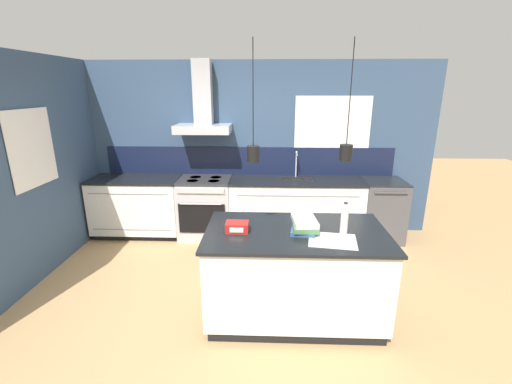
% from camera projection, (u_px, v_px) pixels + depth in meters
% --- Properties ---
extents(ground_plane, '(16.00, 16.00, 0.00)m').
position_uv_depth(ground_plane, '(239.00, 300.00, 3.72)').
color(ground_plane, tan).
rests_on(ground_plane, ground).
extents(wall_back, '(5.60, 2.36, 2.60)m').
position_uv_depth(wall_back, '(247.00, 146.00, 5.24)').
color(wall_back, '#354C6B').
rests_on(wall_back, ground_plane).
extents(wall_left, '(0.08, 3.80, 2.60)m').
position_uv_depth(wall_left, '(41.00, 167.00, 4.09)').
color(wall_left, '#354C6B').
rests_on(wall_left, ground_plane).
extents(counter_run_left, '(1.34, 0.64, 0.91)m').
position_uv_depth(counter_run_left, '(138.00, 206.00, 5.26)').
color(counter_run_left, black).
rests_on(counter_run_left, ground_plane).
extents(counter_run_sink, '(1.97, 0.64, 1.31)m').
position_uv_depth(counter_run_sink, '(296.00, 208.00, 5.18)').
color(counter_run_sink, black).
rests_on(counter_run_sink, ground_plane).
extents(oven_range, '(0.78, 0.66, 0.91)m').
position_uv_depth(oven_range, '(206.00, 208.00, 5.22)').
color(oven_range, '#B5B5BA').
rests_on(oven_range, ground_plane).
extents(dishwasher, '(0.60, 0.65, 0.91)m').
position_uv_depth(dishwasher, '(381.00, 210.00, 5.13)').
color(dishwasher, '#4C4C51').
rests_on(dishwasher, ground_plane).
extents(kitchen_island, '(1.72, 0.98, 0.91)m').
position_uv_depth(kitchen_island, '(295.00, 273.00, 3.38)').
color(kitchen_island, black).
rests_on(kitchen_island, ground_plane).
extents(bottle_on_island, '(0.07, 0.07, 0.34)m').
position_uv_depth(bottle_on_island, '(344.00, 223.00, 3.06)').
color(bottle_on_island, silver).
rests_on(bottle_on_island, kitchen_island).
extents(book_stack, '(0.27, 0.35, 0.12)m').
position_uv_depth(book_stack, '(304.00, 225.00, 3.23)').
color(book_stack, '#335684').
rests_on(book_stack, kitchen_island).
extents(red_supply_box, '(0.21, 0.15, 0.09)m').
position_uv_depth(red_supply_box, '(237.00, 227.00, 3.22)').
color(red_supply_box, red).
rests_on(red_supply_box, kitchen_island).
extents(paper_pile, '(0.46, 0.38, 0.01)m').
position_uv_depth(paper_pile, '(332.00, 240.00, 3.03)').
color(paper_pile, silver).
rests_on(paper_pile, kitchen_island).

